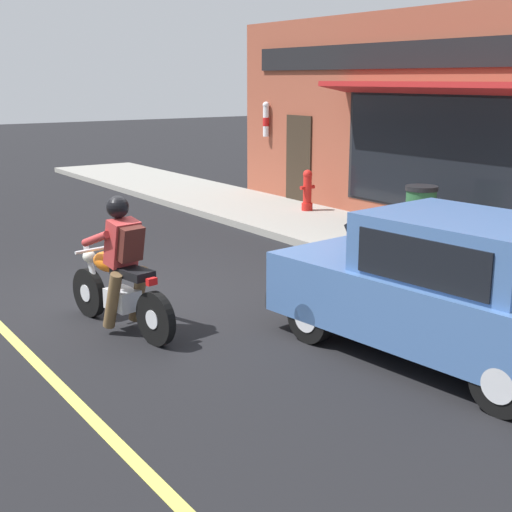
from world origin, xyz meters
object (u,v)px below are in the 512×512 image
(car_hatchback, at_px, (446,290))
(trash_bin, at_px, (420,214))
(fire_hydrant, at_px, (307,191))
(motorcycle_with_rider, at_px, (120,275))

(car_hatchback, relative_size, trash_bin, 4.01)
(trash_bin, xyz_separation_m, fire_hydrant, (0.28, 3.50, -0.06))
(car_hatchback, xyz_separation_m, trash_bin, (3.57, 3.66, -0.13))
(trash_bin, height_order, fire_hydrant, trash_bin)
(car_hatchback, height_order, trash_bin, car_hatchback)
(motorcycle_with_rider, bearing_deg, trash_bin, 8.53)
(car_hatchback, distance_m, trash_bin, 5.11)
(car_hatchback, bearing_deg, trash_bin, 45.75)
(fire_hydrant, bearing_deg, car_hatchback, -118.22)
(car_hatchback, relative_size, fire_hydrant, 4.47)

